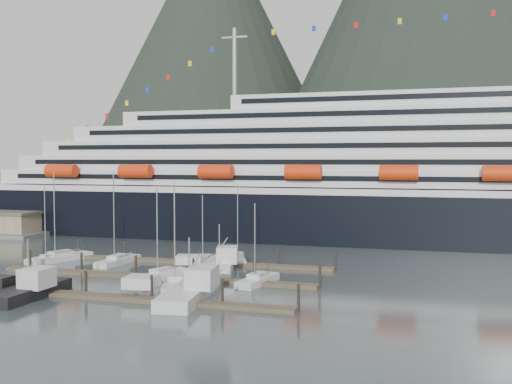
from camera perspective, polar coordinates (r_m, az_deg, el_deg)
ground at (r=82.24m, az=-7.73°, el=-8.75°), size 1600.00×1600.00×0.00m
mountains at (r=678.21m, az=18.50°, el=15.34°), size 870.00×440.00×420.00m
cruise_ship at (r=128.40m, az=15.14°, el=0.81°), size 210.00×30.40×50.30m
dock_near at (r=75.80m, az=-14.33°, el=-9.59°), size 48.18×2.28×3.20m
dock_mid at (r=86.96m, az=-9.88°, el=-7.91°), size 48.18×2.28×3.20m
dock_far at (r=98.58m, az=-6.49°, el=-6.59°), size 48.18×2.28×3.20m
sailboat_a at (r=104.46m, az=-19.01°, el=-6.14°), size 5.44×8.17×12.89m
sailboat_b at (r=99.98m, az=-13.01°, el=-6.44°), size 3.38×9.92×15.48m
sailboat_c at (r=86.17m, az=-8.89°, el=-7.93°), size 5.97×9.77×13.82m
sailboat_d at (r=81.16m, az=-7.66°, el=-8.59°), size 6.75×12.18×14.54m
sailboat_e at (r=105.49m, az=-18.09°, el=-6.02°), size 6.68×11.14×15.45m
sailboat_f at (r=97.10m, az=-4.95°, el=-6.67°), size 3.46×9.19×11.69m
sailboat_g at (r=99.69m, az=-1.79°, el=-6.41°), size 5.64×9.73×13.34m
sailboat_h at (r=81.96m, az=0.17°, el=-8.47°), size 4.05×9.01×11.47m
trawler_b at (r=78.91m, az=-20.92°, el=-8.69°), size 9.29×12.19×7.93m
trawler_c at (r=74.06m, az=-6.50°, el=-9.26°), size 11.66×16.40×8.23m
trawler_e at (r=91.33m, az=-3.60°, el=-6.92°), size 10.09×12.69×7.88m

